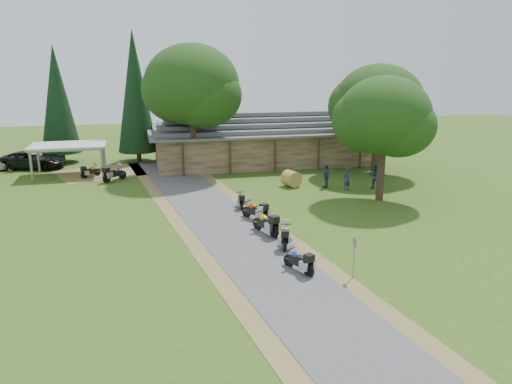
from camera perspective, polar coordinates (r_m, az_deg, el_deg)
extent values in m
plane|color=#355317|center=(24.36, 0.66, -7.94)|extent=(120.00, 120.00, 0.00)
plane|color=#4C4C4F|center=(27.91, -2.31, -4.96)|extent=(51.95, 51.95, 0.00)
imported|color=black|center=(49.58, -24.27, 3.83)|extent=(4.08, 6.76, 2.41)
imported|color=navy|center=(38.20, 10.34, 1.79)|extent=(0.72, 0.64, 2.08)
imported|color=navy|center=(39.08, 13.45, 2.03)|extent=(0.78, 0.71, 2.25)
imported|color=navy|center=(38.52, 8.03, 2.07)|extent=(0.51, 0.67, 2.19)
cylinder|color=olive|center=(38.72, 4.05, 1.52)|extent=(1.55, 1.49, 1.24)
cone|color=black|center=(49.45, -13.61, 10.54)|extent=(3.78, 3.78, 12.43)
cone|color=black|center=(51.14, -21.70, 9.27)|extent=(3.71, 3.71, 11.05)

